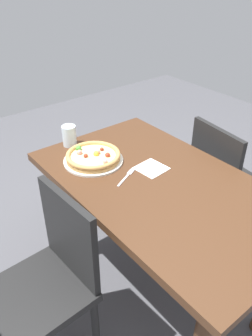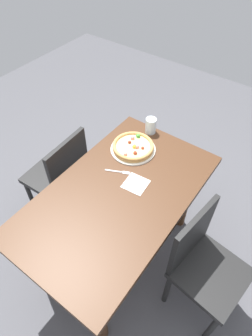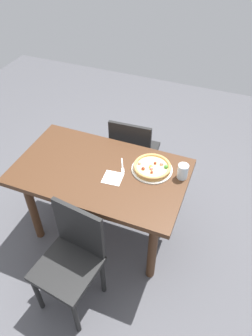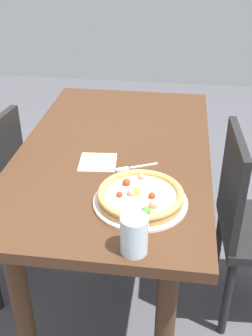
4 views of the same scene
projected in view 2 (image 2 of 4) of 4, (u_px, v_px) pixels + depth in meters
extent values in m
plane|color=#4C4C51|center=(120.00, 252.00, 2.30)|extent=(6.00, 6.00, 0.00)
cube|color=#472B19|center=(118.00, 196.00, 1.75)|extent=(1.32, 0.78, 0.04)
cylinder|color=#472B19|center=(132.00, 168.00, 2.42)|extent=(0.07, 0.07, 0.73)
cylinder|color=#472B19|center=(38.00, 266.00, 1.85)|extent=(0.07, 0.07, 0.73)
cylinder|color=#472B19|center=(186.00, 197.00, 2.22)|extent=(0.07, 0.07, 0.73)
cylinder|color=#472B19|center=(99.00, 316.00, 1.64)|extent=(0.07, 0.07, 0.73)
cylinder|color=black|center=(31.00, 198.00, 2.40)|extent=(0.04, 0.04, 0.42)
cylinder|color=black|center=(59.00, 172.00, 2.60)|extent=(0.04, 0.04, 0.42)
cylinder|color=black|center=(62.00, 217.00, 2.28)|extent=(0.04, 0.04, 0.42)
cylinder|color=black|center=(88.00, 188.00, 2.47)|extent=(0.04, 0.04, 0.42)
cube|color=black|center=(55.00, 175.00, 2.27)|extent=(0.42, 0.42, 0.04)
cube|color=black|center=(69.00, 165.00, 2.03)|extent=(0.38, 0.05, 0.42)
cylinder|color=black|center=(239.00, 287.00, 1.90)|extent=(0.04, 0.04, 0.42)
cylinder|color=black|center=(211.00, 328.00, 1.74)|extent=(0.04, 0.04, 0.42)
cylinder|color=black|center=(197.00, 254.00, 2.06)|extent=(0.04, 0.04, 0.42)
cylinder|color=black|center=(167.00, 289.00, 1.90)|extent=(0.04, 0.04, 0.42)
cube|color=black|center=(211.00, 274.00, 1.73)|extent=(0.45, 0.45, 0.04)
cube|color=black|center=(192.00, 236.00, 1.65)|extent=(0.38, 0.08, 0.42)
cylinder|color=silver|center=(133.00, 149.00, 1.99)|extent=(0.31, 0.31, 0.01)
cylinder|color=tan|center=(133.00, 148.00, 1.98)|extent=(0.28, 0.28, 0.02)
cylinder|color=beige|center=(133.00, 146.00, 1.97)|extent=(0.25, 0.25, 0.01)
torus|color=tan|center=(133.00, 146.00, 1.96)|extent=(0.29, 0.29, 0.02)
sphere|color=maroon|center=(135.00, 153.00, 1.91)|extent=(0.03, 0.03, 0.03)
sphere|color=maroon|center=(143.00, 148.00, 1.94)|extent=(0.02, 0.02, 0.02)
sphere|color=maroon|center=(130.00, 142.00, 1.98)|extent=(0.02, 0.02, 0.02)
sphere|color=#E58C7F|center=(125.00, 154.00, 1.90)|extent=(0.02, 0.02, 0.02)
sphere|color=#4C9E38|center=(138.00, 136.00, 2.02)|extent=(0.03, 0.03, 0.03)
sphere|color=#E58C7F|center=(133.00, 138.00, 2.01)|extent=(0.03, 0.03, 0.03)
sphere|color=gold|center=(134.00, 147.00, 1.95)|extent=(0.03, 0.03, 0.03)
sphere|color=#E58C7F|center=(137.00, 147.00, 1.95)|extent=(0.03, 0.03, 0.03)
cube|color=silver|center=(113.00, 171.00, 1.86)|extent=(0.06, 0.10, 0.00)
cube|color=silver|center=(126.00, 173.00, 1.84)|extent=(0.04, 0.05, 0.00)
cylinder|color=silver|center=(151.00, 126.00, 2.08)|extent=(0.08, 0.08, 0.12)
cube|color=white|center=(136.00, 184.00, 1.78)|extent=(0.15, 0.15, 0.00)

